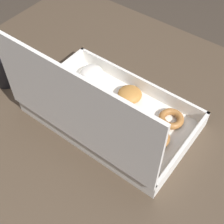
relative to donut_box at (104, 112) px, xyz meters
The scene contains 3 objects.
dining_table 0.16m from the donut_box, behind, with size 1.24×0.97×0.76m.
donut_box is the anchor object (origin of this frame).
coffee_mug 0.33m from the donut_box, ahead, with size 0.07×0.07×0.10m.
Camera 1 is at (-0.25, 0.37, 1.40)m, focal length 50.00 mm.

